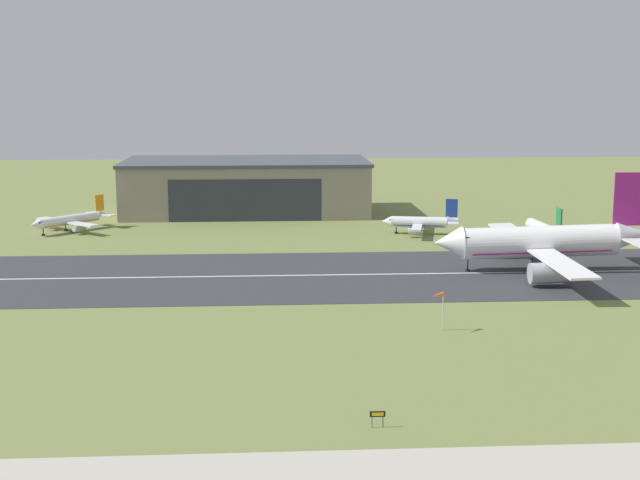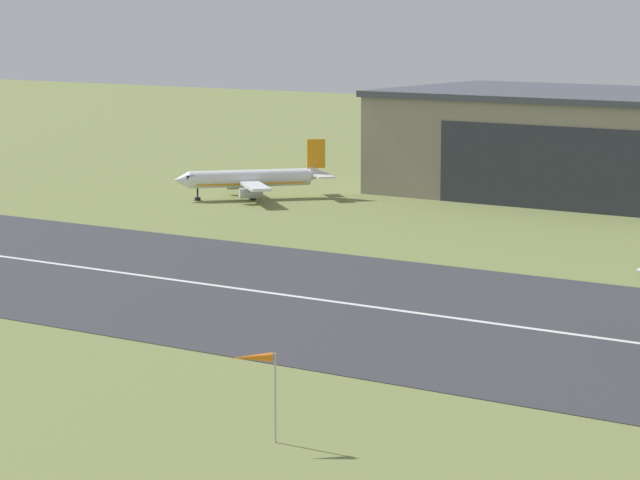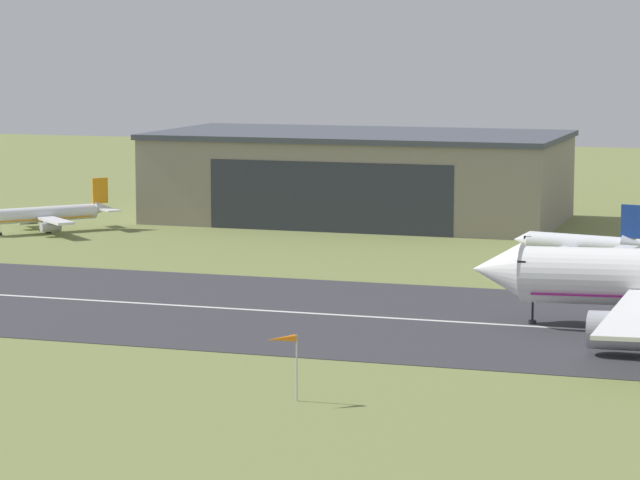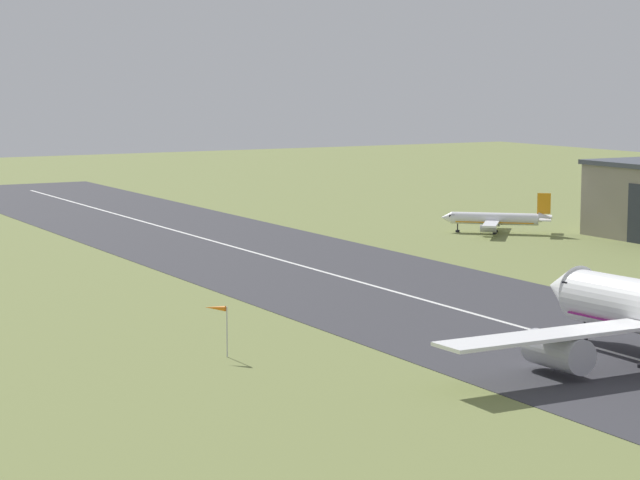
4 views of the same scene
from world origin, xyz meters
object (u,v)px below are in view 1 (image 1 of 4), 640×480
windsock_pole (438,297)px  runway_sign (378,415)px  airplane_parked_east (544,229)px  airplane_parked_far_east (69,220)px  airplane_landing (541,243)px  airplane_parked_west (420,222)px

windsock_pole → runway_sign: (-13.39, -36.13, -3.85)m
airplane_parked_east → runway_sign: airplane_parked_east is taller
airplane_parked_far_east → runway_sign: size_ratio=11.40×
airplane_parked_east → windsock_pole: bearing=-117.9°
airplane_landing → airplane_parked_east: bearing=71.5°
airplane_parked_west → runway_sign: size_ratio=11.46×
runway_sign → airplane_parked_west: bearing=78.0°
airplane_landing → windsock_pole: (-28.15, -41.10, -0.35)m
windsock_pole → runway_sign: 38.73m
airplane_parked_west → windsock_pole: airplane_parked_west is taller
airplane_parked_east → windsock_pole: (-39.05, -73.73, 2.47)m
airplane_parked_east → airplane_parked_far_east: airplane_parked_east is taller
airplane_parked_west → windsock_pole: bearing=-98.3°
airplane_parked_east → airplane_parked_far_east: 113.77m
airplane_landing → airplane_parked_west: bearing=109.7°
airplane_parked_west → windsock_pole: size_ratio=3.56×
windsock_pole → runway_sign: size_ratio=3.22×
airplane_parked_east → airplane_parked_far_east: bearing=169.6°
airplane_landing → airplane_parked_east: airplane_landing is taller
airplane_landing → windsock_pole: size_ratio=9.94×
runway_sign → airplane_parked_far_east: bearing=114.5°
airplane_parked_east → runway_sign: bearing=-115.5°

